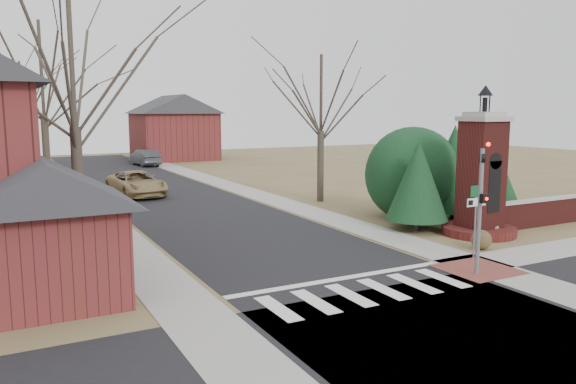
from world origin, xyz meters
TOP-DOWN VIEW (x-y plane):
  - ground at (0.00, 0.00)m, footprint 120.00×120.00m
  - main_street at (0.00, 22.00)m, footprint 8.00×70.00m
  - cross_street at (0.00, -3.00)m, footprint 120.00×8.00m
  - crosswalk_zone at (0.00, 0.80)m, footprint 8.00×2.20m
  - stop_bar at (0.00, 2.30)m, footprint 8.00×0.35m
  - sidewalk_right_main at (5.20, 22.00)m, footprint 2.00×60.00m
  - sidewalk_left at (-5.20, 22.00)m, footprint 2.00×60.00m
  - curb_apron at (4.80, 1.00)m, footprint 2.40×2.40m
  - traffic_signal_pole at (4.30, 0.57)m, footprint 0.28×0.41m
  - sign_post at (5.59, 1.99)m, footprint 0.90×0.07m
  - brick_gate_monument at (9.00, 4.99)m, footprint 3.20×3.20m
  - brick_garden_wall at (13.50, 5.00)m, footprint 7.50×0.50m
  - garage_left at (-8.52, 4.49)m, footprint 4.80×4.80m
  - house_distant_right at (7.99, 47.99)m, footprint 8.80×8.80m
  - evergreen_near at (7.20, 7.00)m, footprint 2.80×2.80m
  - evergreen_mid at (10.50, 8.20)m, footprint 3.40×3.40m
  - evergreen_far at (12.50, 7.20)m, footprint 2.40×2.40m
  - evergreen_mass at (9.00, 9.50)m, footprint 4.80×4.80m
  - bare_tree_0 at (-7.00, 9.00)m, footprint 8.05×8.05m
  - bare_tree_1 at (-7.00, 22.00)m, footprint 8.40×8.40m
  - bare_tree_2 at (-7.50, 35.00)m, footprint 7.35×7.35m
  - bare_tree_3 at (7.50, 16.00)m, footprint 7.00×7.00m
  - pickup_truck at (-1.73, 23.33)m, footprint 3.14×5.85m
  - distant_car at (3.40, 42.35)m, footprint 2.12×4.95m
  - dry_shrub_left at (7.04, 3.00)m, footprint 0.78×0.78m
  - dry_shrub_right at (9.30, 4.60)m, footprint 0.75×0.75m

SIDE VIEW (x-z plane):
  - ground at x=0.00m, z-range 0.00..0.00m
  - main_street at x=0.00m, z-range 0.00..0.01m
  - cross_street at x=0.00m, z-range 0.00..0.01m
  - crosswalk_zone at x=0.00m, z-range 0.00..0.02m
  - stop_bar at x=0.00m, z-range 0.00..0.02m
  - sidewalk_right_main at x=5.20m, z-range 0.00..0.02m
  - sidewalk_left at x=-5.20m, z-range 0.00..0.02m
  - curb_apron at x=4.80m, z-range 0.00..0.02m
  - dry_shrub_right at x=9.30m, z-range 0.00..0.75m
  - dry_shrub_left at x=7.04m, z-range 0.00..0.78m
  - brick_garden_wall at x=13.50m, z-range 0.01..1.31m
  - pickup_truck at x=-1.73m, z-range 0.00..1.56m
  - distant_car at x=3.40m, z-range 0.00..1.59m
  - evergreen_far at x=12.50m, z-range 0.25..3.55m
  - sign_post at x=5.59m, z-range 0.57..3.32m
  - brick_gate_monument at x=9.00m, z-range -1.07..5.40m
  - garage_left at x=-8.52m, z-range 0.09..4.38m
  - evergreen_near at x=7.20m, z-range 0.25..4.35m
  - evergreen_mass at x=9.00m, z-range 0.00..4.80m
  - traffic_signal_pole at x=4.30m, z-range 0.34..4.84m
  - evergreen_mid at x=10.50m, z-range 0.25..4.95m
  - house_distant_right at x=7.99m, z-range 0.00..7.30m
  - bare_tree_3 at x=7.50m, z-range 1.84..11.54m
  - bare_tree_2 at x=-7.50m, z-range 1.93..12.12m
  - bare_tree_0 at x=-7.00m, z-range 2.12..13.27m
  - bare_tree_1 at x=-7.00m, z-range 2.21..13.85m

